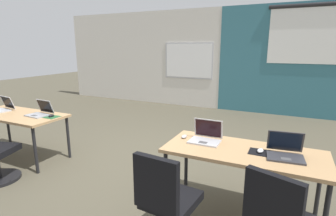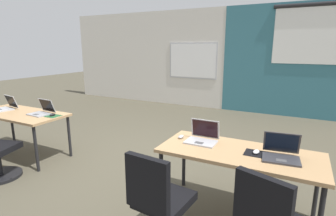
# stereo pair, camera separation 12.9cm
# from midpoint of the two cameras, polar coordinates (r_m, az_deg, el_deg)

# --- Properties ---
(ground_plane) EXTENTS (24.00, 24.00, 0.00)m
(ground_plane) POSITION_cam_midpoint_polar(r_m,az_deg,el_deg) (4.22, -6.88, -11.41)
(ground_plane) COLOR #4C4738
(back_wall_assembly) EXTENTS (10.00, 0.27, 2.80)m
(back_wall_assembly) POSITION_cam_midpoint_polar(r_m,az_deg,el_deg) (7.67, 11.23, 10.39)
(back_wall_assembly) COLOR silver
(back_wall_assembly) RESTS_ON ground
(desk_near_left) EXTENTS (1.60, 0.70, 0.72)m
(desk_near_left) POSITION_cam_midpoint_polar(r_m,az_deg,el_deg) (4.82, -28.89, -1.57)
(desk_near_left) COLOR tan
(desk_near_left) RESTS_ON ground
(desk_near_right) EXTENTS (1.60, 0.70, 0.72)m
(desk_near_right) POSITION_cam_midpoint_polar(r_m,az_deg,el_deg) (2.82, 16.48, -10.14)
(desk_near_right) COLOR tan
(desk_near_right) RESTS_ON ground
(laptop_near_right_inner) EXTENTS (0.33, 0.27, 0.24)m
(laptop_near_right_inner) POSITION_cam_midpoint_polar(r_m,az_deg,el_deg) (2.96, 8.72, -6.32)
(laptop_near_right_inner) COLOR #B7B7BC
(laptop_near_right_inner) RESTS_ON desk_near_right
(mouse_near_right_inner) EXTENTS (0.06, 0.10, 0.03)m
(mouse_near_right_inner) POSITION_cam_midpoint_polar(r_m,az_deg,el_deg) (3.05, 4.06, -6.25)
(mouse_near_right_inner) COLOR #B2B2B7
(mouse_near_right_inner) RESTS_ON desk_near_right
(chair_near_right_inner) EXTENTS (0.52, 0.56, 0.92)m
(chair_near_right_inner) POSITION_cam_midpoint_polar(r_m,az_deg,el_deg) (2.45, -0.11, -20.92)
(chair_near_right_inner) COLOR black
(chair_near_right_inner) RESTS_ON ground
(laptop_near_left_inner) EXTENTS (0.35, 0.32, 0.23)m
(laptop_near_left_inner) POSITION_cam_midpoint_polar(r_m,az_deg,el_deg) (4.52, -25.06, -0.62)
(laptop_near_left_inner) COLOR #9E9EA3
(laptop_near_left_inner) RESTS_ON desk_near_left
(mousepad_near_left_inner) EXTENTS (0.22, 0.19, 0.00)m
(mousepad_near_left_inner) POSITION_cam_midpoint_polar(r_m,az_deg,el_deg) (4.34, -23.05, -1.60)
(mousepad_near_left_inner) COLOR #23512D
(mousepad_near_left_inner) RESTS_ON desk_near_left
(mouse_near_left_inner) EXTENTS (0.06, 0.10, 0.03)m
(mouse_near_left_inner) POSITION_cam_midpoint_polar(r_m,az_deg,el_deg) (4.33, -23.07, -1.36)
(mouse_near_left_inner) COLOR black
(mouse_near_left_inner) RESTS_ON mousepad_near_left_inner
(laptop_near_right_end) EXTENTS (0.36, 0.33, 0.23)m
(laptop_near_right_end) POSITION_cam_midpoint_polar(r_m,az_deg,el_deg) (2.75, 24.68, -8.95)
(laptop_near_right_end) COLOR #333338
(laptop_near_right_end) RESTS_ON desk_near_right
(mousepad_near_right_end) EXTENTS (0.22, 0.19, 0.00)m
(mousepad_near_right_end) POSITION_cam_midpoint_polar(r_m,az_deg,el_deg) (2.79, 19.91, -9.31)
(mousepad_near_right_end) COLOR black
(mousepad_near_right_end) RESTS_ON desk_near_right
(mouse_near_right_end) EXTENTS (0.07, 0.11, 0.03)m
(mouse_near_right_end) POSITION_cam_midpoint_polar(r_m,az_deg,el_deg) (2.78, 19.94, -8.95)
(mouse_near_right_end) COLOR silver
(mouse_near_right_end) RESTS_ON mousepad_near_right_end
(laptop_near_left_end) EXTENTS (0.37, 0.34, 0.23)m
(laptop_near_left_end) POSITION_cam_midpoint_polar(r_m,az_deg,el_deg) (5.15, -31.23, 0.28)
(laptop_near_left_end) COLOR #B7B7BC
(laptop_near_left_end) RESTS_ON desk_near_left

